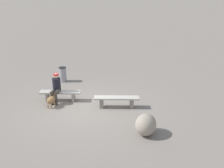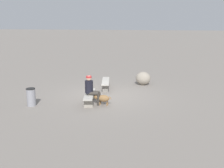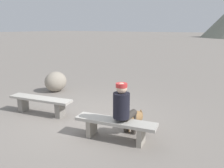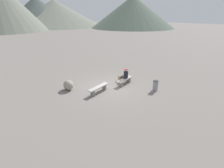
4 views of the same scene
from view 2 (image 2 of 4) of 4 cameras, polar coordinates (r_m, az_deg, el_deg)
name	(u,v)px [view 2 (image 2 of 4)]	position (r m, az deg, el deg)	size (l,w,h in m)	color
ground	(106,96)	(12.47, -1.27, -2.77)	(210.00, 210.00, 0.06)	gray
bench_left	(106,83)	(13.61, -1.44, 0.22)	(1.89, 0.74, 0.47)	gray
bench_right	(90,96)	(11.28, -5.02, -2.71)	(1.80, 0.74, 0.45)	gray
seated_person	(91,88)	(11.03, -4.70, -0.87)	(0.37, 0.66, 1.27)	black
dog	(102,98)	(11.01, -2.24, -3.14)	(0.31, 0.78, 0.48)	olive
trash_bin	(31,97)	(11.43, -17.53, -2.78)	(0.39, 0.39, 0.77)	gray
boulder	(143,78)	(14.67, 6.93, 1.27)	(0.71, 0.85, 0.75)	gray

